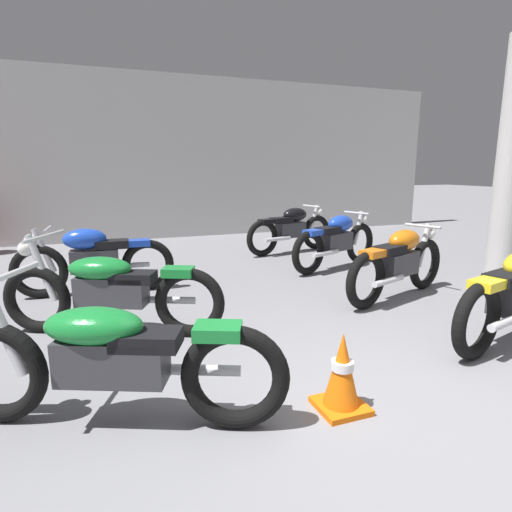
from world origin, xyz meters
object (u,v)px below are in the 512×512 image
Objects in this scene: motorcycle_left_row_0 at (110,357)px; motorcycle_right_row_3 at (291,228)px; motorcycle_left_row_2 at (94,259)px; motorcycle_right_row_1 at (399,262)px; support_pillar at (511,167)px; traffic_cone at (342,373)px; motorcycle_left_row_1 at (110,289)px; motorcycle_right_row_2 at (337,240)px.

motorcycle_left_row_0 is 1.05× the size of motorcycle_right_row_3.
motorcycle_left_row_2 is 1.04× the size of motorcycle_right_row_1.
support_pillar is 1.69× the size of motorcycle_right_row_1.
support_pillar reaches higher than motorcycle_left_row_0.
motorcycle_left_row_2 is at bearing 91.46° from motorcycle_left_row_0.
motorcycle_right_row_3 is (-1.60, 3.16, -1.14)m from support_pillar.
motorcycle_right_row_1 is at bearing 43.71° from traffic_cone.
motorcycle_right_row_1 is at bearing 177.63° from support_pillar.
support_pillar is 5.09m from motorcycle_left_row_1.
motorcycle_left_row_2 is at bearing 156.58° from motorcycle_right_row_1.
motorcycle_right_row_3 is (0.01, 3.09, 0.00)m from motorcycle_right_row_1.
motorcycle_left_row_2 is 3.62m from motorcycle_right_row_2.
motorcycle_right_row_2 is 0.97× the size of motorcycle_right_row_3.
support_pillar reaches higher than motorcycle_right_row_2.
support_pillar is 4.26m from traffic_cone.
motorcycle_left_row_1 is 1.02× the size of motorcycle_left_row_2.
motorcycle_right_row_3 is at bearing 89.81° from motorcycle_right_row_1.
motorcycle_right_row_1 is at bearing -0.25° from motorcycle_left_row_1.
support_pillar reaches higher than motorcycle_left_row_1.
motorcycle_right_row_2 is at bearing -85.27° from motorcycle_right_row_3.
motorcycle_left_row_1 is 1.07× the size of motorcycle_right_row_2.
motorcycle_right_row_3 is at bearing 42.42° from motorcycle_left_row_1.
traffic_cone is at bearing -66.28° from motorcycle_left_row_2.
motorcycle_left_row_1 is 3.36m from motorcycle_right_row_1.
motorcycle_left_row_0 is at bearing -155.61° from motorcycle_right_row_1.
motorcycle_left_row_0 is at bearing 165.96° from traffic_cone.
motorcycle_left_row_0 is 5.77m from motorcycle_right_row_3.
motorcycle_right_row_3 is at bearing 116.82° from support_pillar.
motorcycle_left_row_0 is 1.01× the size of motorcycle_left_row_1.
motorcycle_left_row_0 is at bearing -92.21° from motorcycle_left_row_1.
traffic_cone is at bearing -14.04° from motorcycle_left_row_0.
motorcycle_left_row_0 is 3.06m from motorcycle_left_row_2.
motorcycle_left_row_1 is at bearing 179.75° from motorcycle_right_row_1.
motorcycle_right_row_1 is 3.51× the size of traffic_cone.
motorcycle_left_row_2 is 3.84m from motorcycle_right_row_3.
support_pillar is at bearing -49.42° from motorcycle_right_row_2.
support_pillar reaches higher than motorcycle_left_row_2.
motorcycle_left_row_1 reaches higher than motorcycle_right_row_3.
motorcycle_right_row_3 is (3.37, 3.07, 0.01)m from motorcycle_left_row_1.
motorcycle_right_row_1 is 2.76m from traffic_cone.
motorcycle_left_row_0 is 3.75m from motorcycle_right_row_1.
motorcycle_right_row_1 is at bearing -94.43° from motorcycle_right_row_2.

